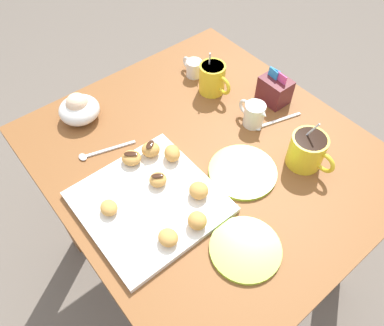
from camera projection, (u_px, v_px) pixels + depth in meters
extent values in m
plane|color=#665B51|center=(202.00, 261.00, 1.61)|extent=(8.00, 8.00, 0.00)
cube|color=brown|center=(207.00, 157.00, 1.05)|extent=(0.92, 0.83, 0.04)
cube|color=brown|center=(62.00, 200.00, 1.39)|extent=(0.07, 0.07, 0.70)
cube|color=brown|center=(206.00, 116.00, 1.67)|extent=(0.07, 0.07, 0.70)
cube|color=brown|center=(357.00, 243.00, 1.28)|extent=(0.07, 0.07, 0.70)
cube|color=silver|center=(149.00, 202.00, 0.93)|extent=(0.32, 0.32, 0.02)
cylinder|color=yellow|center=(212.00, 78.00, 1.16)|extent=(0.08, 0.08, 0.10)
torus|color=yellow|center=(223.00, 86.00, 1.13)|extent=(0.06, 0.01, 0.06)
cylinder|color=black|center=(213.00, 67.00, 1.13)|extent=(0.07, 0.07, 0.01)
cylinder|color=silver|center=(209.00, 66.00, 1.14)|extent=(0.04, 0.03, 0.12)
cylinder|color=yellow|center=(307.00, 151.00, 0.98)|extent=(0.09, 0.09, 0.09)
torus|color=yellow|center=(325.00, 163.00, 0.95)|extent=(0.06, 0.01, 0.06)
cylinder|color=black|center=(310.00, 140.00, 0.95)|extent=(0.08, 0.08, 0.01)
cylinder|color=silver|center=(304.00, 137.00, 0.96)|extent=(0.05, 0.03, 0.12)
cylinder|color=silver|center=(255.00, 116.00, 1.08)|extent=(0.06, 0.06, 0.07)
cone|color=silver|center=(264.00, 114.00, 1.04)|extent=(0.02, 0.02, 0.02)
torus|color=silver|center=(246.00, 107.00, 1.09)|extent=(0.05, 0.01, 0.05)
cylinder|color=white|center=(257.00, 108.00, 1.05)|extent=(0.05, 0.05, 0.01)
cube|color=#561E23|center=(275.00, 90.00, 1.14)|extent=(0.09, 0.07, 0.08)
cube|color=#2D84D1|center=(273.00, 74.00, 1.10)|extent=(0.04, 0.01, 0.03)
cube|color=#2D84D1|center=(274.00, 73.00, 1.11)|extent=(0.04, 0.01, 0.03)
cube|color=#EA4C93|center=(282.00, 79.00, 1.09)|extent=(0.04, 0.01, 0.03)
ellipsoid|color=silver|center=(79.00, 110.00, 1.09)|extent=(0.12, 0.12, 0.07)
sphere|color=beige|center=(77.00, 104.00, 1.08)|extent=(0.07, 0.07, 0.07)
ellipsoid|color=green|center=(78.00, 101.00, 1.05)|extent=(0.03, 0.03, 0.01)
cylinder|color=silver|center=(194.00, 68.00, 1.22)|extent=(0.05, 0.05, 0.05)
cone|color=silver|center=(199.00, 68.00, 1.20)|extent=(0.02, 0.02, 0.02)
torus|color=silver|center=(187.00, 63.00, 1.24)|extent=(0.04, 0.01, 0.04)
cylinder|color=#381E11|center=(194.00, 63.00, 1.21)|extent=(0.04, 0.04, 0.01)
cylinder|color=#9EC633|center=(243.00, 172.00, 0.99)|extent=(0.18, 0.18, 0.01)
cylinder|color=#9EC633|center=(245.00, 249.00, 0.85)|extent=(0.17, 0.17, 0.01)
cube|color=silver|center=(279.00, 120.00, 1.11)|extent=(0.05, 0.15, 0.00)
ellipsoid|color=silver|center=(257.00, 128.00, 1.09)|extent=(0.03, 0.02, 0.01)
cube|color=silver|center=(109.00, 149.00, 1.04)|extent=(0.05, 0.15, 0.00)
ellipsoid|color=silver|center=(83.00, 157.00, 1.02)|extent=(0.03, 0.02, 0.01)
ellipsoid|color=#D19347|center=(158.00, 180.00, 0.94)|extent=(0.05, 0.05, 0.03)
ellipsoid|color=#381E11|center=(157.00, 176.00, 0.93)|extent=(0.03, 0.03, 0.00)
ellipsoid|color=#D19347|center=(172.00, 153.00, 0.99)|extent=(0.07, 0.06, 0.04)
ellipsoid|color=#D19347|center=(197.00, 221.00, 0.86)|extent=(0.06, 0.06, 0.04)
ellipsoid|color=#D19347|center=(151.00, 149.00, 1.00)|extent=(0.07, 0.07, 0.04)
ellipsoid|color=#381E11|center=(150.00, 144.00, 0.98)|extent=(0.03, 0.04, 0.00)
ellipsoid|color=#D19347|center=(168.00, 238.00, 0.84)|extent=(0.05, 0.05, 0.03)
ellipsoid|color=#D19347|center=(131.00, 158.00, 0.98)|extent=(0.07, 0.07, 0.03)
ellipsoid|color=#381E11|center=(131.00, 154.00, 0.97)|extent=(0.04, 0.04, 0.00)
ellipsoid|color=#D19347|center=(110.00, 209.00, 0.89)|extent=(0.05, 0.04, 0.03)
ellipsoid|color=#D19347|center=(199.00, 190.00, 0.92)|extent=(0.05, 0.05, 0.04)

